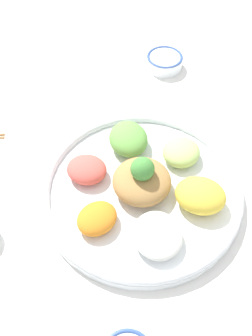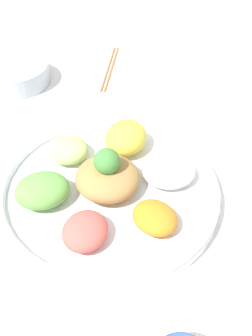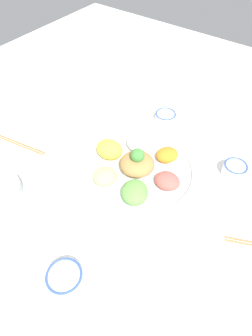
% 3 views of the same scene
% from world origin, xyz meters
% --- Properties ---
extents(ground_plane, '(2.40, 2.40, 0.00)m').
position_xyz_m(ground_plane, '(0.00, 0.00, 0.00)').
color(ground_plane, white).
extents(salad_platter, '(0.42, 0.42, 0.11)m').
position_xyz_m(salad_platter, '(-0.03, -0.01, 0.03)').
color(salad_platter, white).
rests_on(salad_platter, ground_plane).
extents(rice_bowl_blue, '(0.10, 0.10, 0.04)m').
position_xyz_m(rice_bowl_blue, '(0.39, 0.05, 0.02)').
color(rice_bowl_blue, white).
rests_on(rice_bowl_blue, ground_plane).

